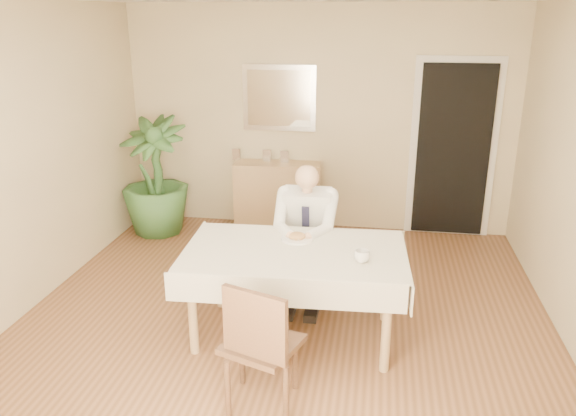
% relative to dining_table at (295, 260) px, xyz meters
% --- Properties ---
extents(room, '(5.00, 5.02, 2.60)m').
position_rel_dining_table_xyz_m(room, '(-0.12, 0.05, 0.63)').
color(room, brown).
rests_on(room, ground).
extents(window, '(1.34, 0.04, 1.44)m').
position_rel_dining_table_xyz_m(window, '(-0.12, -2.42, 0.78)').
color(window, silver).
rests_on(window, room).
extents(doorway, '(0.96, 0.07, 2.10)m').
position_rel_dining_table_xyz_m(doorway, '(1.43, 2.51, 0.33)').
color(doorway, silver).
rests_on(doorway, ground).
extents(mirror, '(0.86, 0.04, 0.76)m').
position_rel_dining_table_xyz_m(mirror, '(-0.57, 2.52, 0.88)').
color(mirror, silver).
rests_on(mirror, room).
extents(dining_table, '(1.77, 1.10, 0.75)m').
position_rel_dining_table_xyz_m(dining_table, '(0.00, 0.00, 0.00)').
color(dining_table, '#9C784C').
rests_on(dining_table, ground).
extents(chair_far, '(0.40, 0.40, 0.82)m').
position_rel_dining_table_xyz_m(chair_far, '(0.00, 0.87, -0.21)').
color(chair_far, '#442B1C').
rests_on(chair_far, ground).
extents(chair_near, '(0.56, 0.57, 0.93)m').
position_rel_dining_table_xyz_m(chair_near, '(-0.08, -0.95, -0.14)').
color(chair_near, '#442B1C').
rests_on(chair_near, ground).
extents(seated_man, '(0.48, 0.72, 1.24)m').
position_rel_dining_table_xyz_m(seated_man, '(-0.00, 0.59, 0.02)').
color(seated_man, white).
rests_on(seated_man, ground).
extents(plate, '(0.26, 0.26, 0.02)m').
position_rel_dining_table_xyz_m(plate, '(-0.01, 0.21, 0.09)').
color(plate, white).
rests_on(plate, dining_table).
extents(food, '(0.14, 0.14, 0.06)m').
position_rel_dining_table_xyz_m(food, '(-0.01, 0.21, 0.11)').
color(food, olive).
rests_on(food, dining_table).
extents(knife, '(0.01, 0.13, 0.01)m').
position_rel_dining_table_xyz_m(knife, '(0.03, 0.15, 0.11)').
color(knife, silver).
rests_on(knife, dining_table).
extents(fork, '(0.01, 0.13, 0.01)m').
position_rel_dining_table_xyz_m(fork, '(-0.05, 0.15, 0.11)').
color(fork, silver).
rests_on(fork, dining_table).
extents(coffee_mug, '(0.13, 0.13, 0.09)m').
position_rel_dining_table_xyz_m(coffee_mug, '(0.52, -0.14, 0.13)').
color(coffee_mug, white).
rests_on(coffee_mug, dining_table).
extents(sideboard, '(1.04, 0.43, 0.81)m').
position_rel_dining_table_xyz_m(sideboard, '(-0.57, 2.37, -0.26)').
color(sideboard, '#9C784C').
rests_on(sideboard, ground).
extents(photo_frame_left, '(0.10, 0.02, 0.14)m').
position_rel_dining_table_xyz_m(photo_frame_left, '(-1.08, 2.43, 0.22)').
color(photo_frame_left, silver).
rests_on(photo_frame_left, sideboard).
extents(photo_frame_center, '(0.10, 0.02, 0.14)m').
position_rel_dining_table_xyz_m(photo_frame_center, '(-0.71, 2.44, 0.22)').
color(photo_frame_center, silver).
rests_on(photo_frame_center, sideboard).
extents(photo_frame_right, '(0.10, 0.02, 0.14)m').
position_rel_dining_table_xyz_m(photo_frame_right, '(-0.49, 2.41, 0.22)').
color(photo_frame_right, silver).
rests_on(photo_frame_right, sideboard).
extents(potted_palm, '(0.86, 0.86, 1.38)m').
position_rel_dining_table_xyz_m(potted_palm, '(-1.95, 2.01, 0.02)').
color(potted_palm, '#2E5526').
rests_on(potted_palm, ground).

